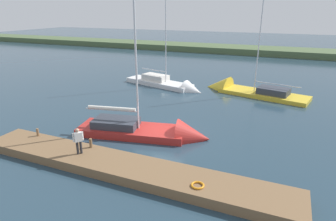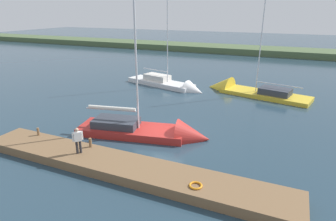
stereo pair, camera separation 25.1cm
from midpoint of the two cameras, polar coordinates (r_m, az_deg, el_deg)
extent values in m
plane|color=#263D4C|center=(20.80, -0.70, -4.88)|extent=(200.00, 200.00, 0.00)
cube|color=#4C603D|center=(62.58, 16.64, 10.86)|extent=(180.00, 8.00, 2.40)
cube|color=brown|center=(16.48, -8.61, -11.05)|extent=(18.88, 2.49, 0.55)
cylinder|color=brown|center=(21.18, -24.11, -3.84)|extent=(0.16, 0.16, 0.52)
cylinder|color=brown|center=(18.34, -14.81, -6.19)|extent=(0.18, 0.18, 0.58)
torus|color=orange|center=(14.30, 6.05, -14.62)|extent=(0.66, 0.66, 0.10)
cube|color=gold|center=(31.55, 18.86, 2.74)|extent=(9.37, 4.84, 0.71)
cone|color=gold|center=(33.39, 10.41, 4.37)|extent=(3.21, 3.44, 2.92)
cube|color=#333842|center=(31.10, 20.75, 3.59)|extent=(3.34, 2.60, 0.65)
cylinder|color=silver|center=(30.82, 18.24, 12.93)|extent=(0.11, 0.11, 10.31)
cylinder|color=silver|center=(30.85, 21.42, 4.80)|extent=(4.45, 1.09, 0.08)
cube|color=#B22823|center=(21.04, -6.86, -4.38)|extent=(8.05, 4.06, 0.84)
cone|color=#B22823|center=(20.13, 5.38, -5.48)|extent=(2.76, 2.96, 2.55)
cube|color=#333842|center=(21.16, -9.94, -2.35)|extent=(3.53, 2.50, 0.56)
cylinder|color=silver|center=(19.32, -6.03, 10.58)|extent=(0.13, 0.13, 10.18)
cylinder|color=silver|center=(20.93, -10.78, 0.16)|extent=(3.86, 0.90, 0.11)
cylinder|color=silver|center=(20.89, -10.80, 0.47)|extent=(3.51, 0.97, 0.26)
cube|color=white|center=(34.43, -1.29, 5.11)|extent=(8.90, 4.30, 0.99)
cone|color=white|center=(31.67, 5.56, 3.73)|extent=(2.52, 2.69, 2.26)
cube|color=silver|center=(34.55, -1.97, 6.59)|extent=(3.42, 2.31, 0.70)
cylinder|color=silver|center=(32.76, 0.11, 15.32)|extent=(0.11, 0.11, 11.34)
cylinder|color=silver|center=(34.55, -2.37, 8.07)|extent=(3.65, 1.00, 0.09)
cylinder|color=#28282D|center=(17.71, -17.26, -7.01)|extent=(0.14, 0.14, 0.80)
cylinder|color=#28282D|center=(17.74, -16.65, -6.90)|extent=(0.14, 0.14, 0.80)
cube|color=white|center=(17.44, -17.17, -4.95)|extent=(0.44, 0.47, 0.56)
sphere|color=tan|center=(17.28, -17.31, -3.69)|extent=(0.22, 0.22, 0.22)
cylinder|color=white|center=(17.40, -18.04, -5.06)|extent=(0.09, 0.09, 0.54)
cylinder|color=white|center=(17.47, -16.32, -4.77)|extent=(0.09, 0.09, 0.54)
camera|label=1|loc=(0.13, -89.64, 0.13)|focal=30.63mm
camera|label=2|loc=(0.13, 90.36, -0.13)|focal=30.63mm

